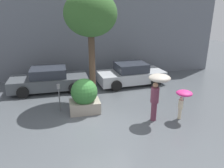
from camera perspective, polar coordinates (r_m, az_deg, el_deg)
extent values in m
plane|color=#51565B|center=(8.96, -2.11, -10.00)|extent=(40.00, 40.00, 0.00)
cube|color=slate|center=(14.33, -7.18, 13.61)|extent=(18.00, 0.30, 6.00)
cube|color=#9E9384|center=(9.77, -7.11, -5.82)|extent=(1.32, 0.88, 0.52)
sphere|color=#337033|center=(9.50, -7.28, -2.03)|extent=(1.15, 1.15, 1.15)
cylinder|color=brown|center=(9.12, 10.85, -7.00)|extent=(0.23, 0.23, 0.79)
cylinder|color=brown|center=(8.83, 11.13, -2.87)|extent=(0.33, 0.33, 0.63)
sphere|color=#997056|center=(8.69, 11.31, -0.29)|extent=(0.21, 0.21, 0.21)
cylinder|color=#4C4C51|center=(8.76, 12.19, -0.54)|extent=(0.02, 0.02, 0.68)
ellipsoid|color=beige|center=(8.65, 12.34, 1.57)|extent=(0.85, 0.85, 0.27)
cylinder|color=beige|center=(9.56, 17.27, -7.35)|extent=(0.14, 0.14, 0.47)
cylinder|color=beige|center=(9.39, 17.52, -5.03)|extent=(0.20, 0.20, 0.37)
sphere|color=beige|center=(9.29, 17.68, -3.62)|extent=(0.13, 0.13, 0.13)
cylinder|color=#4C4C51|center=(9.28, 18.22, -3.67)|extent=(0.02, 0.02, 0.48)
ellipsoid|color=#E02D84|center=(9.19, 18.37, -2.30)|extent=(0.65, 0.65, 0.21)
cube|color=#4C5156|center=(12.65, -16.04, 0.53)|extent=(4.21, 1.79, 0.62)
cube|color=#2D333D|center=(12.49, -16.28, 2.97)|extent=(1.90, 1.50, 0.50)
cylinder|color=black|center=(12.04, -22.26, -2.02)|extent=(0.61, 0.23, 0.61)
cylinder|color=black|center=(13.66, -21.28, 0.56)|extent=(0.61, 0.23, 0.61)
cylinder|color=black|center=(11.87, -9.85, -1.10)|extent=(0.61, 0.23, 0.61)
cylinder|color=black|center=(13.52, -10.37, 1.41)|extent=(0.61, 0.23, 0.61)
cube|color=#B7BCC1|center=(13.21, 4.94, 2.03)|extent=(4.06, 2.07, 0.62)
cube|color=#2D333D|center=(13.06, 5.02, 4.38)|extent=(1.89, 1.63, 0.50)
cylinder|color=black|center=(12.09, 1.14, -0.43)|extent=(0.62, 0.27, 0.61)
cylinder|color=black|center=(13.66, -1.19, 1.92)|extent=(0.62, 0.27, 0.61)
cylinder|color=black|center=(13.03, 11.33, 0.67)|extent=(0.62, 0.27, 0.61)
cylinder|color=black|center=(14.50, 8.08, 2.77)|extent=(0.62, 0.27, 0.61)
cylinder|color=brown|center=(10.64, -5.21, 4.80)|extent=(0.30, 0.30, 3.47)
ellipsoid|color=#38662D|center=(10.31, -5.63, 17.81)|extent=(2.42, 2.42, 2.06)
cylinder|color=#595B60|center=(9.94, -13.55, -4.07)|extent=(0.05, 0.05, 1.07)
cylinder|color=gray|center=(9.71, -13.84, -0.64)|extent=(0.14, 0.14, 0.20)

